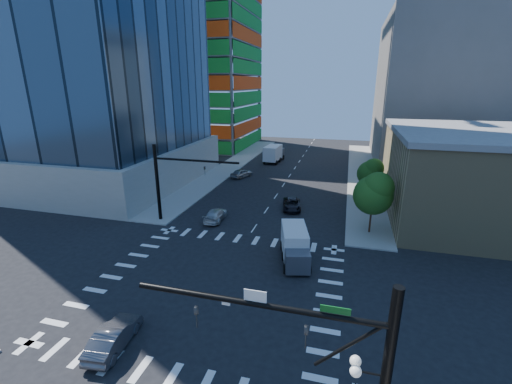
% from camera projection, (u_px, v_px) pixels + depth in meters
% --- Properties ---
extents(ground, '(160.00, 160.00, 0.00)m').
position_uv_depth(ground, '(215.00, 286.00, 27.64)').
color(ground, black).
rests_on(ground, ground).
extents(road_markings, '(20.00, 20.00, 0.01)m').
position_uv_depth(road_markings, '(215.00, 286.00, 27.64)').
color(road_markings, silver).
rests_on(road_markings, ground).
extents(sidewalk_ne, '(5.00, 60.00, 0.15)m').
position_uv_depth(sidewalk_ne, '(362.00, 174.00, 61.34)').
color(sidewalk_ne, '#9C9993').
rests_on(sidewalk_ne, ground).
extents(sidewalk_nw, '(5.00, 60.00, 0.15)m').
position_uv_depth(sidewalk_nw, '(231.00, 166.00, 67.51)').
color(sidewalk_nw, '#9C9993').
rests_on(sidewalk_nw, ground).
extents(construction_building, '(25.16, 34.50, 70.60)m').
position_uv_depth(construction_building, '(200.00, 45.00, 83.93)').
color(construction_building, slate).
rests_on(construction_building, ground).
extents(commercial_building, '(20.50, 22.50, 10.60)m').
position_uv_depth(commercial_building, '(482.00, 176.00, 40.09)').
color(commercial_building, tan).
rests_on(commercial_building, ground).
extents(bg_building_ne, '(24.00, 30.00, 28.00)m').
position_uv_depth(bg_building_ne, '(444.00, 92.00, 67.33)').
color(bg_building_ne, '#635E59').
rests_on(bg_building_ne, ground).
extents(signal_mast_se, '(10.51, 2.48, 9.00)m').
position_uv_depth(signal_mast_se, '(360.00, 379.00, 12.92)').
color(signal_mast_se, black).
rests_on(signal_mast_se, sidewalk_se).
extents(signal_mast_nw, '(10.20, 0.40, 9.00)m').
position_uv_depth(signal_mast_nw, '(169.00, 177.00, 39.03)').
color(signal_mast_nw, black).
rests_on(signal_mast_nw, sidewalk_nw).
extents(tree_south, '(4.16, 4.16, 6.82)m').
position_uv_depth(tree_south, '(375.00, 193.00, 35.89)').
color(tree_south, '#382316').
rests_on(tree_south, sidewalk_ne).
extents(tree_north, '(3.54, 3.52, 5.78)m').
position_uv_depth(tree_north, '(371.00, 172.00, 47.07)').
color(tree_north, '#382316').
rests_on(tree_north, sidewalk_ne).
extents(car_nb_far, '(3.05, 5.07, 1.32)m').
position_uv_depth(car_nb_far, '(292.00, 204.00, 44.41)').
color(car_nb_far, black).
rests_on(car_nb_far, ground).
extents(car_sb_near, '(2.20, 4.83, 1.37)m').
position_uv_depth(car_sb_near, '(216.00, 215.00, 40.80)').
color(car_sb_near, silver).
rests_on(car_sb_near, ground).
extents(car_sb_mid, '(3.43, 4.85, 1.53)m').
position_uv_depth(car_sb_mid, '(242.00, 173.00, 59.40)').
color(car_sb_mid, gray).
rests_on(car_sb_mid, ground).
extents(car_sb_cross, '(2.07, 4.71, 1.51)m').
position_uv_depth(car_sb_cross, '(114.00, 336.00, 21.09)').
color(car_sb_cross, '#504F54').
rests_on(car_sb_cross, ground).
extents(box_truck_near, '(3.68, 5.99, 2.93)m').
position_uv_depth(box_truck_near, '(295.00, 248.00, 31.14)').
color(box_truck_near, black).
rests_on(box_truck_near, ground).
extents(box_truck_far, '(3.34, 6.87, 3.50)m').
position_uv_depth(box_truck_far, '(274.00, 154.00, 71.11)').
color(box_truck_far, black).
rests_on(box_truck_far, ground).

